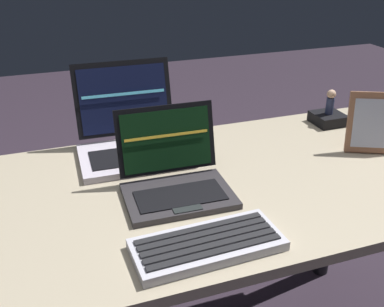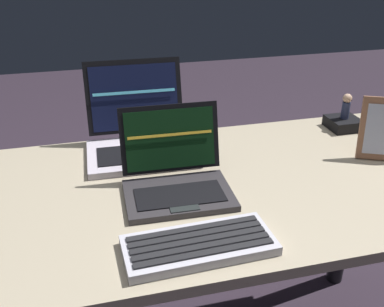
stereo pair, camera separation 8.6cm
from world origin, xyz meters
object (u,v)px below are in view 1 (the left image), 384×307
Objects in this scene: laptop_front at (175,178)px; laptop_rear at (131,137)px; figurine_stand at (328,119)px; figurine at (331,101)px; external_keyboard at (208,244)px; photo_frame at (373,123)px.

laptop_rear is at bearing 101.87° from laptop_front.
figurine reaches higher than figurine_stand.
figurine_stand is at bearing 0.29° from laptop_rear.
figurine_stand is 1.19× the size of figurine.
external_keyboard is (-0.00, -0.25, -0.03)m from laptop_front.
laptop_rear is 0.71m from figurine.
laptop_front is at bearing -78.13° from laptop_rear.
figurine_stand is at bearing 38.15° from external_keyboard.
laptop_front is 0.65m from photo_frame.
figurine_stand is at bearing 87.17° from photo_frame.
photo_frame is at bearing -18.13° from laptop_rear.
photo_frame reaches higher than figurine_stand.
external_keyboard is 3.15× the size of figurine_stand.
laptop_rear is at bearing 161.87° from photo_frame.
laptop_front reaches higher than photo_frame.
figurine is at bearing 38.15° from external_keyboard.
figurine_stand is at bearing 0.00° from figurine.
laptop_rear reaches higher than figurine.
figurine is (0.00, 0.00, 0.07)m from figurine_stand.
laptop_rear is 0.52m from external_keyboard.
photo_frame is 0.23m from figurine.
photo_frame is (0.65, 0.04, 0.05)m from laptop_front.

